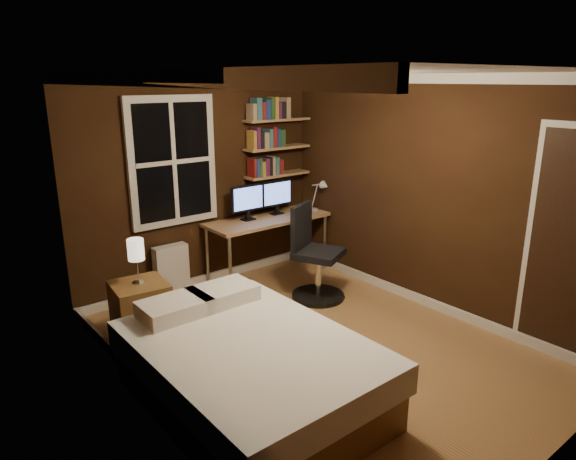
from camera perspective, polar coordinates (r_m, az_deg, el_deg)
floor at (r=5.02m, az=3.20°, el=-12.76°), size 4.20×4.20×0.00m
wall_back at (r=6.21m, az=-9.78°, el=5.10°), size 3.20×0.04×2.50m
wall_left at (r=3.70m, az=-15.21°, el=-3.04°), size 0.04×4.20×2.50m
wall_right at (r=5.72m, az=15.40°, el=3.77°), size 0.04×4.20×2.50m
ceiling at (r=4.38m, az=3.74°, el=17.11°), size 3.20×4.20×0.02m
window at (r=5.97m, az=-12.70°, el=7.41°), size 1.06×0.06×1.46m
ceiling_fixture at (r=4.31m, az=4.65°, el=15.78°), size 0.44×0.44×0.18m
bookshelf_lower at (r=6.70m, az=-1.18°, el=6.16°), size 0.92×0.22×0.03m
books_row_lower at (r=6.68m, az=-1.19°, el=7.26°), size 0.54×0.16×0.23m
bookshelf_middle at (r=6.64m, az=-1.20°, el=9.13°), size 0.92×0.22×0.03m
books_row_middle at (r=6.63m, az=-1.20°, el=10.25°), size 0.48×0.16×0.23m
bookshelf_upper at (r=6.61m, az=-1.22°, el=12.15°), size 0.92×0.22×0.03m
books_row_upper at (r=6.60m, az=-1.22°, el=13.27°), size 0.54×0.16×0.23m
bed at (r=4.12m, az=-4.36°, el=-15.19°), size 1.45×2.01×0.68m
nightstand at (r=5.14m, az=-15.98°, el=-8.87°), size 0.54×0.54×0.61m
bedside_lamp at (r=4.94m, az=-16.46°, el=-3.39°), size 0.15×0.15×0.43m
radiator at (r=6.16m, az=-12.83°, el=-4.38°), size 0.40×0.14×0.60m
desk at (r=6.48m, az=-2.26°, el=0.84°), size 1.61×0.60×0.76m
monitor_left at (r=6.33m, az=-4.50°, el=3.05°), size 0.47×0.12×0.44m
monitor_right at (r=6.59m, az=-1.26°, el=3.64°), size 0.47×0.12×0.44m
desk_lamp at (r=6.75m, az=3.42°, el=3.92°), size 0.14×0.32×0.44m
office_chair at (r=5.89m, az=2.91°, el=-3.60°), size 0.65×0.65×1.10m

